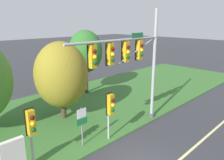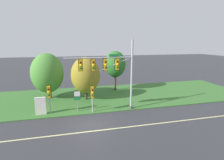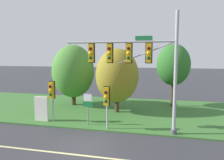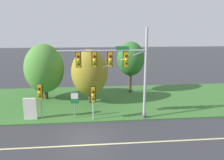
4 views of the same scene
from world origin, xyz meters
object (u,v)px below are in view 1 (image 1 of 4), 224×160
at_px(pedestrian_signal_near_kerb, 110,107).
at_px(tree_left_of_mast, 61,75).
at_px(traffic_signal_mast, 132,59).
at_px(tree_behind_signpost, 86,52).
at_px(pedestrian_signal_further_along, 31,126).
at_px(info_kiosk, 13,159).
at_px(route_sign_post, 82,122).

xyz_separation_m(pedestrian_signal_near_kerb, tree_left_of_mast, (-0.27, 4.74, 1.15)).
bearing_deg(traffic_signal_mast, pedestrian_signal_near_kerb, -175.54).
xyz_separation_m(tree_left_of_mast, tree_behind_signpost, (4.94, 3.50, 0.85)).
relative_size(pedestrian_signal_further_along, info_kiosk, 1.66).
relative_size(tree_left_of_mast, tree_behind_signpost, 0.92).
xyz_separation_m(route_sign_post, tree_left_of_mast, (1.32, 4.05, 1.79)).
distance_m(pedestrian_signal_near_kerb, pedestrian_signal_further_along, 4.55).
bearing_deg(info_kiosk, traffic_signal_mast, -4.77).
xyz_separation_m(traffic_signal_mast, pedestrian_signal_further_along, (-6.57, 0.55, -2.47)).
bearing_deg(pedestrian_signal_near_kerb, info_kiosk, 171.74).
xyz_separation_m(tree_behind_signpost, info_kiosk, (-10.11, -7.44, -3.21)).
height_order(tree_left_of_mast, info_kiosk, tree_left_of_mast).
bearing_deg(pedestrian_signal_further_along, route_sign_post, -0.48).
xyz_separation_m(pedestrian_signal_further_along, tree_behind_signpost, (9.16, 7.52, 1.87)).
bearing_deg(route_sign_post, pedestrian_signal_near_kerb, -23.39).
distance_m(pedestrian_signal_near_kerb, tree_behind_signpost, 9.67).
distance_m(traffic_signal_mast, tree_behind_signpost, 8.50).
height_order(traffic_signal_mast, route_sign_post, traffic_signal_mast).
bearing_deg(pedestrian_signal_near_kerb, route_sign_post, 156.61).
distance_m(pedestrian_signal_further_along, route_sign_post, 3.00).
bearing_deg(info_kiosk, tree_left_of_mast, 37.35).
distance_m(pedestrian_signal_near_kerb, tree_left_of_mast, 4.88).
bearing_deg(route_sign_post, tree_behind_signpost, 50.32).
bearing_deg(traffic_signal_mast, tree_behind_signpost, 72.25).
xyz_separation_m(pedestrian_signal_further_along, route_sign_post, (2.90, -0.02, -0.77)).
height_order(route_sign_post, tree_left_of_mast, tree_left_of_mast).
distance_m(pedestrian_signal_further_along, tree_left_of_mast, 5.92).
bearing_deg(tree_left_of_mast, route_sign_post, -108.08).
height_order(route_sign_post, info_kiosk, route_sign_post).
height_order(pedestrian_signal_near_kerb, tree_behind_signpost, tree_behind_signpost).
height_order(pedestrian_signal_near_kerb, info_kiosk, pedestrian_signal_near_kerb).
relative_size(traffic_signal_mast, tree_behind_signpost, 1.26).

